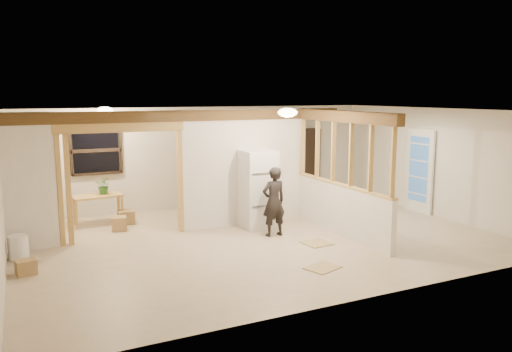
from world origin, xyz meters
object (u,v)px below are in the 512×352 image
woman (274,202)px  bookshelf (302,164)px  work_table (98,210)px  shop_vac (24,230)px  refrigerator (258,189)px

woman → bookshelf: (2.42, 2.95, 0.25)m
work_table → shop_vac: work_table is taller
woman → work_table: 3.91m
work_table → shop_vac: bearing=-155.4°
woman → bookshelf: 3.82m
woman → work_table: size_ratio=1.35×
woman → work_table: bearing=-41.9°
work_table → shop_vac: 1.74m
woman → work_table: (-3.04, 2.44, -0.37)m
woman → shop_vac: 4.80m
refrigerator → shop_vac: refrigerator is taller
woman → shop_vac: bearing=-21.9°
woman → shop_vac: (-4.52, 1.54, -0.43)m
bookshelf → woman: bearing=-129.3°
woman → bookshelf: bookshelf is taller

